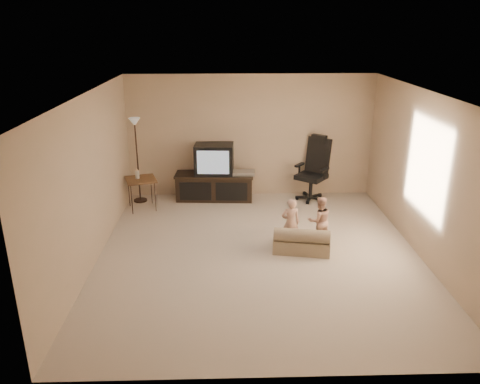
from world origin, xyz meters
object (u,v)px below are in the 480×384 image
object	(u,v)px
toddler_right	(319,221)
tv_stand	(215,176)
floor_lamp	(136,141)
office_chair	(313,177)
side_table	(140,180)
toddler_left	(290,223)
child_sofa	(302,241)

from	to	relation	value
toddler_right	tv_stand	bearing A→B (deg)	-61.25
toddler_right	floor_lamp	bearing A→B (deg)	-42.32
tv_stand	office_chair	world-z (taller)	office_chair
side_table	floor_lamp	distance (m)	0.78
office_chair	toddler_left	bearing A→B (deg)	-70.60
floor_lamp	toddler_left	bearing A→B (deg)	-37.69
tv_stand	office_chair	distance (m)	2.01
tv_stand	toddler_left	world-z (taller)	tv_stand
side_table	child_sofa	world-z (taller)	side_table
tv_stand	child_sofa	world-z (taller)	tv_stand
office_chair	floor_lamp	distance (m)	3.62
toddler_right	side_table	bearing A→B (deg)	-37.56
office_chair	floor_lamp	bearing A→B (deg)	-141.10
toddler_right	child_sofa	bearing A→B (deg)	30.58
tv_stand	toddler_right	distance (m)	2.78
toddler_left	toddler_right	xyz separation A→B (m)	(0.49, 0.09, -0.01)
side_table	toddler_left	xyz separation A→B (m)	(2.67, -1.73, -0.18)
side_table	child_sofa	bearing A→B (deg)	-34.12
floor_lamp	toddler_left	xyz separation A→B (m)	(2.78, -2.15, -0.83)
child_sofa	toddler_right	distance (m)	0.49
tv_stand	floor_lamp	distance (m)	1.71
side_table	toddler_left	size ratio (longest dim) A/B	1.00
side_table	toddler_right	size ratio (longest dim) A/B	1.01
office_chair	toddler_left	distance (m)	2.31
child_sofa	floor_lamp	bearing A→B (deg)	152.03
office_chair	toddler_right	size ratio (longest dim) A/B	1.61
floor_lamp	side_table	bearing A→B (deg)	-75.13
tv_stand	child_sofa	distance (m)	2.84
floor_lamp	toddler_left	distance (m)	3.62
toddler_left	floor_lamp	bearing A→B (deg)	-43.72
toddler_left	toddler_right	size ratio (longest dim) A/B	1.01
tv_stand	toddler_left	distance (m)	2.58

